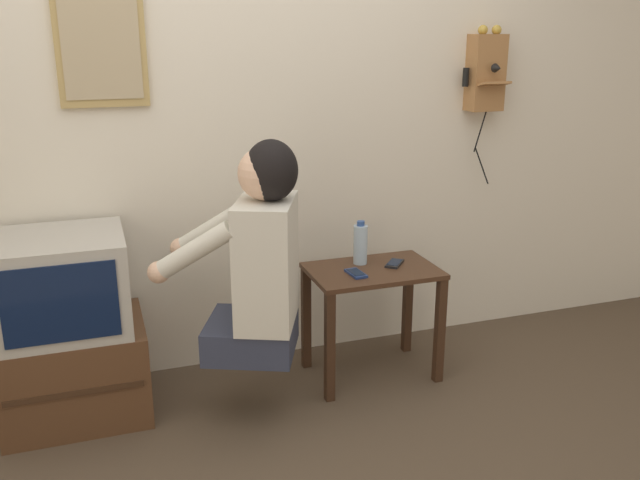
{
  "coord_description": "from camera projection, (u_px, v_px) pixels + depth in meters",
  "views": [
    {
      "loc": [
        -0.7,
        -1.89,
        1.58
      ],
      "look_at": [
        0.2,
        0.76,
        0.71
      ],
      "focal_mm": 38.0,
      "sensor_mm": 36.0,
      "label": 1
    }
  ],
  "objects": [
    {
      "name": "wall_back",
      "position": [
        247.0,
        101.0,
        3.09
      ],
      "size": [
        6.8,
        0.05,
        2.55
      ],
      "color": "silver",
      "rests_on": "ground_plane"
    },
    {
      "name": "water_bottle",
      "position": [
        360.0,
        244.0,
        3.15
      ],
      "size": [
        0.06,
        0.06,
        0.21
      ],
      "color": "#ADC6DB",
      "rests_on": "side_table"
    },
    {
      "name": "tv_stand",
      "position": [
        76.0,
        370.0,
        2.88
      ],
      "size": [
        0.59,
        0.49,
        0.4
      ],
      "color": "#51331E",
      "rests_on": "ground_plane"
    },
    {
      "name": "person",
      "position": [
        259.0,
        256.0,
        2.72
      ],
      "size": [
        0.64,
        0.55,
        0.89
      ],
      "rotation": [
        0.0,
        0.0,
        1.16
      ],
      "color": "#2D3347",
      "rests_on": "ground_plane"
    },
    {
      "name": "wall_phone_antique",
      "position": [
        486.0,
        72.0,
        3.35
      ],
      "size": [
        0.21,
        0.18,
        0.79
      ],
      "color": "#9E6B3D"
    },
    {
      "name": "side_table",
      "position": [
        372.0,
        292.0,
        3.14
      ],
      "size": [
        0.59,
        0.39,
        0.53
      ],
      "color": "#422819",
      "rests_on": "ground_plane"
    },
    {
      "name": "cell_phone_held",
      "position": [
        356.0,
        273.0,
        3.03
      ],
      "size": [
        0.07,
        0.13,
        0.01
      ],
      "rotation": [
        0.0,
        0.0,
        0.08
      ],
      "color": "navy",
      "rests_on": "side_table"
    },
    {
      "name": "cell_phone_spare",
      "position": [
        394.0,
        263.0,
        3.16
      ],
      "size": [
        0.13,
        0.13,
        0.01
      ],
      "rotation": [
        0.0,
        0.0,
        -0.71
      ],
      "color": "black",
      "rests_on": "side_table"
    },
    {
      "name": "television",
      "position": [
        62.0,
        283.0,
        2.76
      ],
      "size": [
        0.51,
        0.49,
        0.39
      ],
      "color": "#ADA89E",
      "rests_on": "tv_stand"
    },
    {
      "name": "framed_picture",
      "position": [
        101.0,
        49.0,
        2.79
      ],
      "size": [
        0.36,
        0.03,
        0.47
      ],
      "color": "tan"
    }
  ]
}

